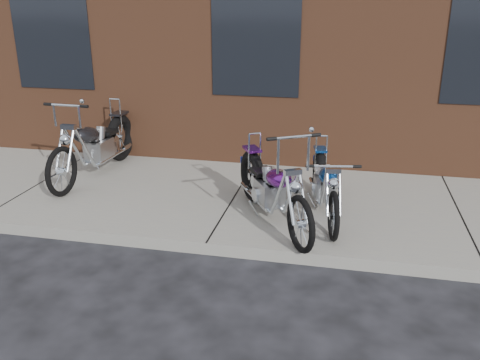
# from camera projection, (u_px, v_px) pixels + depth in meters

# --- Properties ---
(ground) EXTENTS (120.00, 120.00, 0.00)m
(ground) POSITION_uv_depth(u_px,v_px,m) (206.00, 255.00, 5.84)
(ground) COLOR black
(ground) RESTS_ON ground
(sidewalk) EXTENTS (22.00, 3.00, 0.15)m
(sidewalk) POSITION_uv_depth(u_px,v_px,m) (235.00, 201.00, 7.20)
(sidewalk) COLOR gray
(sidewalk) RESTS_ON ground
(chopper_purple) EXTENTS (1.23, 1.98, 1.26)m
(chopper_purple) POSITION_uv_depth(u_px,v_px,m) (272.00, 191.00, 6.24)
(chopper_purple) COLOR black
(chopper_purple) RESTS_ON sidewalk
(chopper_blue) EXTENTS (0.58, 2.02, 0.88)m
(chopper_blue) POSITION_uv_depth(u_px,v_px,m) (325.00, 187.00, 6.49)
(chopper_blue) COLOR black
(chopper_blue) RESTS_ON sidewalk
(chopper_third) EXTENTS (0.60, 2.48, 1.26)m
(chopper_third) POSITION_uv_depth(u_px,v_px,m) (96.00, 147.00, 7.89)
(chopper_third) COLOR black
(chopper_third) RESTS_ON sidewalk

